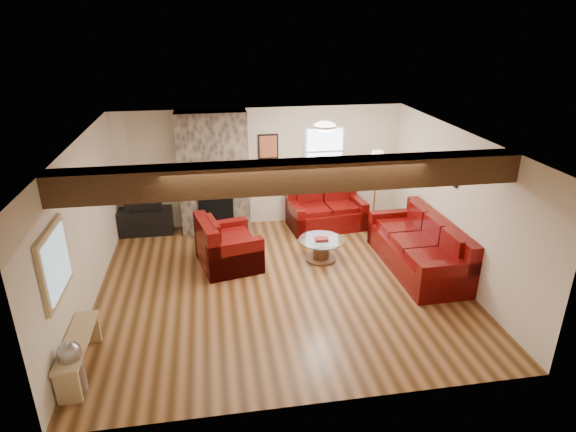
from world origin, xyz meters
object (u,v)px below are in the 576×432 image
(floor_lamp, at_px, (377,163))
(television, at_px, (143,200))
(coffee_table, at_px, (321,250))
(armchair_red, at_px, (228,242))
(tv_cabinet, at_px, (146,221))
(loveseat, at_px, (327,209))
(sofa_three, at_px, (418,244))

(floor_lamp, bearing_deg, television, 173.27)
(coffee_table, bearing_deg, armchair_red, 177.06)
(tv_cabinet, bearing_deg, floor_lamp, -6.73)
(coffee_table, bearing_deg, loveseat, 72.86)
(loveseat, height_order, coffee_table, loveseat)
(armchair_red, distance_m, television, 2.35)
(loveseat, distance_m, tv_cabinet, 3.78)
(armchair_red, xyz_separation_m, tv_cabinet, (-1.63, 1.67, -0.19))
(coffee_table, xyz_separation_m, floor_lamp, (1.40, 1.20, 1.25))
(armchair_red, xyz_separation_m, television, (-1.63, 1.67, 0.29))
(sofa_three, height_order, tv_cabinet, sofa_three)
(sofa_three, relative_size, loveseat, 1.52)
(armchair_red, xyz_separation_m, coffee_table, (1.69, -0.09, -0.25))
(sofa_three, distance_m, floor_lamp, 2.05)
(loveseat, relative_size, coffee_table, 1.86)
(loveseat, xyz_separation_m, armchair_red, (-2.14, -1.37, 0.04))
(sofa_three, xyz_separation_m, television, (-4.93, 2.33, 0.29))
(sofa_three, bearing_deg, loveseat, -151.52)
(tv_cabinet, xyz_separation_m, floor_lamp, (4.72, -0.56, 1.19))
(television, bearing_deg, floor_lamp, -6.73)
(tv_cabinet, bearing_deg, television, 0.00)
(coffee_table, bearing_deg, floor_lamp, 40.47)
(coffee_table, relative_size, floor_lamp, 0.49)
(tv_cabinet, bearing_deg, armchair_red, -45.70)
(tv_cabinet, relative_size, floor_lamp, 0.63)
(sofa_three, xyz_separation_m, floor_lamp, (-0.21, 1.78, 1.00))
(loveseat, height_order, floor_lamp, floor_lamp)
(television, bearing_deg, armchair_red, -45.70)
(sofa_three, distance_m, coffee_table, 1.73)
(coffee_table, distance_m, television, 3.79)
(loveseat, bearing_deg, television, 169.08)
(loveseat, relative_size, armchair_red, 1.39)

